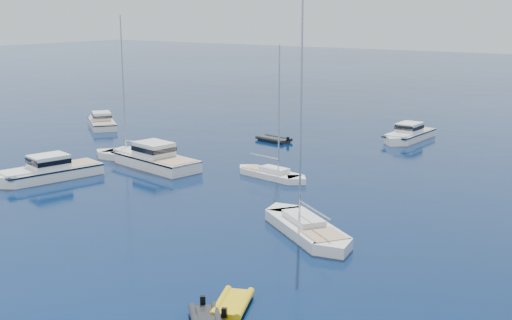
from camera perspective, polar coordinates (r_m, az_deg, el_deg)
The scene contains 10 objects.
ground at distance 37.42m, azimuth -18.65°, elevation -10.02°, with size 400.00×400.00×0.00m, color #082153.
motor_cruiser_left at distance 59.22m, azimuth -17.31°, elevation -1.56°, with size 3.06×10.01×2.63m, color white, non-canonical shape.
motor_cruiser_centre at distance 61.76m, azimuth -8.75°, elevation -0.54°, with size 3.39×11.07×2.91m, color silver, non-canonical shape.
motor_cruiser_far_l at distance 83.67m, azimuth -12.98°, elevation 2.78°, with size 2.74×8.94×2.35m, color silver, non-canonical shape.
motor_cruiser_horizon at distance 75.03m, azimuth 12.80°, elevation 1.66°, with size 2.84×9.29×2.44m, color white, non-canonical shape.
sailboat_mid_r at distance 43.25m, azimuth 4.28°, elevation -6.24°, with size 2.72×10.44×15.35m, color silver, non-canonical shape.
sailboat_mid_l at distance 64.64m, azimuth -10.30°, elevation 0.00°, with size 2.48×9.52×14.00m, color silver, non-canonical shape.
sailboat_centre at distance 57.10m, azimuth 1.33°, elevation -1.49°, with size 2.05×7.90×11.61m, color white, non-canonical shape.
tender_yellow at distance 33.00m, azimuth -2.00°, elevation -12.48°, with size 1.82×3.23×0.95m, color gold, non-canonical shape.
tender_grey_far at distance 72.63m, azimuth 1.53°, elevation 1.61°, with size 2.19×4.08×0.95m, color black, non-canonical shape.
Camera 1 is at (28.19, -20.18, 14.08)m, focal length 47.02 mm.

